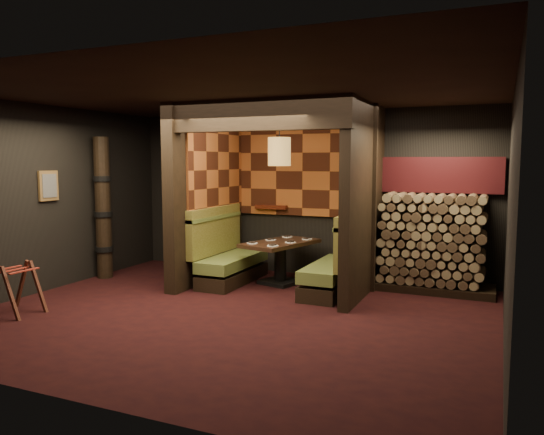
{
  "coord_description": "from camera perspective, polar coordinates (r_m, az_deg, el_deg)",
  "views": [
    {
      "loc": [
        3.16,
        -5.98,
        2.0
      ],
      "look_at": [
        0.0,
        1.3,
        1.15
      ],
      "focal_mm": 35.0,
      "sensor_mm": 36.0,
      "label": 1
    }
  ],
  "objects": [
    {
      "name": "tapa_back_panel",
      "position": [
        9.25,
        3.35,
        4.99
      ],
      "size": [
        2.4,
        0.06,
        1.55
      ],
      "primitive_type": "cube",
      "color": "#AB5724",
      "rests_on": "wall_back"
    },
    {
      "name": "booth_bench_left",
      "position": [
        8.82,
        -4.84,
        -4.36
      ],
      "size": [
        0.68,
        1.6,
        1.14
      ],
      "color": "black",
      "rests_on": "floor"
    },
    {
      "name": "lacquer_shelf",
      "position": [
        9.45,
        -0.07,
        1.14
      ],
      "size": [
        0.6,
        0.12,
        0.07
      ],
      "primitive_type": "cube",
      "color": "#4F190D",
      "rests_on": "wall_back"
    },
    {
      "name": "partition_right",
      "position": [
        7.92,
        9.83,
        1.86
      ],
      "size": [
        0.15,
        2.1,
        2.85
      ],
      "primitive_type": "cube",
      "color": "black",
      "rests_on": "floor"
    },
    {
      "name": "bay_front_post",
      "position": [
        8.15,
        10.88,
        1.96
      ],
      "size": [
        0.08,
        0.08,
        2.85
      ],
      "primitive_type": "cube",
      "color": "black",
      "rests_on": "floor"
    },
    {
      "name": "floor",
      "position": [
        7.06,
        -4.29,
        -10.46
      ],
      "size": [
        6.5,
        5.5,
        0.02
      ],
      "primitive_type": "cube",
      "color": "black",
      "rests_on": "ground"
    },
    {
      "name": "luggage_rack",
      "position": [
        7.77,
        -25.83,
        -6.72
      ],
      "size": [
        0.68,
        0.5,
        0.72
      ],
      "color": "#4C2317",
      "rests_on": "floor"
    },
    {
      "name": "wall_front",
      "position": [
        4.55,
        -20.86,
        -1.58
      ],
      "size": [
        6.5,
        0.02,
        2.85
      ],
      "primitive_type": "cube",
      "color": "black",
      "rests_on": "ground"
    },
    {
      "name": "pendant_lamp",
      "position": [
        8.46,
        0.8,
        7.1
      ],
      "size": [
        0.36,
        0.36,
        0.93
      ],
      "color": "olive",
      "rests_on": "ceiling"
    },
    {
      "name": "dining_table",
      "position": [
        8.65,
        0.91,
        -4.12
      ],
      "size": [
        1.05,
        1.46,
        0.7
      ],
      "color": "black",
      "rests_on": "floor"
    },
    {
      "name": "partition_left",
      "position": [
        8.88,
        -7.11,
        2.36
      ],
      "size": [
        0.2,
        2.2,
        2.85
      ],
      "primitive_type": "cube",
      "color": "black",
      "rests_on": "floor"
    },
    {
      "name": "wall_right",
      "position": [
        6.0,
        24.3,
        0.06
      ],
      "size": [
        0.02,
        5.5,
        2.85
      ],
      "primitive_type": "cube",
      "color": "black",
      "rests_on": "ground"
    },
    {
      "name": "booth_bench_right",
      "position": [
        8.11,
        7.07,
        -5.32
      ],
      "size": [
        0.68,
        1.6,
        1.14
      ],
      "color": "black",
      "rests_on": "floor"
    },
    {
      "name": "wall_left",
      "position": [
        8.79,
        -23.53,
        1.86
      ],
      "size": [
        0.02,
        5.5,
        2.85
      ],
      "primitive_type": "cube",
      "color": "black",
      "rests_on": "ground"
    },
    {
      "name": "mosaic_header",
      "position": [
        8.7,
        17.75,
        4.38
      ],
      "size": [
        1.83,
        0.1,
        0.56
      ],
      "primitive_type": "cube",
      "color": "maroon",
      "rests_on": "wall_back"
    },
    {
      "name": "header_beam",
      "position": [
        7.43,
        -2.06,
        10.98
      ],
      "size": [
        2.85,
        0.18,
        0.44
      ],
      "primitive_type": "cube",
      "color": "black",
      "rests_on": "partition_left"
    },
    {
      "name": "wall_back",
      "position": [
        9.31,
        3.59,
        2.57
      ],
      "size": [
        6.5,
        0.02,
        2.85
      ],
      "primitive_type": "cube",
      "color": "black",
      "rests_on": "ground"
    },
    {
      "name": "totem_column",
      "position": [
        9.45,
        -17.72,
        0.89
      ],
      "size": [
        0.31,
        0.31,
        2.4
      ],
      "color": "black",
      "rests_on": "floor"
    },
    {
      "name": "ceiling",
      "position": [
        6.82,
        -4.48,
        13.34
      ],
      "size": [
        6.5,
        5.5,
        0.02
      ],
      "primitive_type": "cube",
      "color": "black",
      "rests_on": "ground"
    },
    {
      "name": "firewood_stack",
      "position": [
        8.47,
        17.3,
        -2.66
      ],
      "size": [
        1.73,
        0.7,
        1.5
      ],
      "color": "black",
      "rests_on": "floor"
    },
    {
      "name": "tapa_side_panel",
      "position": [
        8.95,
        -5.91,
        5.13
      ],
      "size": [
        0.04,
        1.85,
        1.45
      ],
      "primitive_type": "cube",
      "color": "#AB5724",
      "rests_on": "partition_left"
    },
    {
      "name": "place_settings",
      "position": [
        8.61,
        0.91,
        -2.52
      ],
      "size": [
        0.83,
        1.16,
        0.03
      ],
      "color": "white",
      "rests_on": "dining_table"
    },
    {
      "name": "framed_picture",
      "position": [
        8.82,
        -22.91,
        3.16
      ],
      "size": [
        0.05,
        0.36,
        0.46
      ],
      "color": "brown",
      "rests_on": "wall_left"
    }
  ]
}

